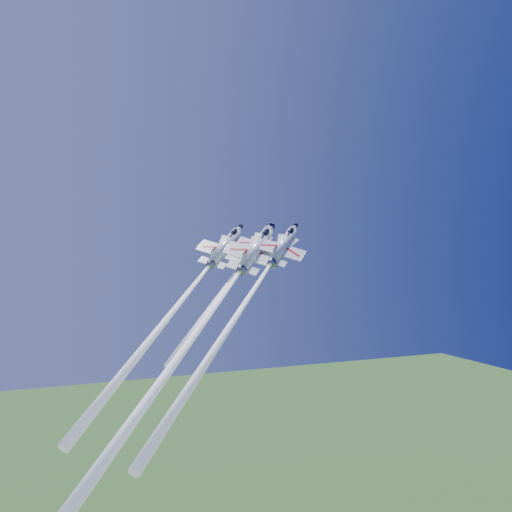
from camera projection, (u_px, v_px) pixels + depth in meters
name	position (u px, v px, depth m)	size (l,w,h in m)	color
jet_lead	(232.00, 279.00, 104.51)	(22.60, 26.70, 29.03)	white
jet_left	(178.00, 305.00, 98.05)	(29.09, 35.29, 38.81)	white
jet_right	(240.00, 311.00, 91.53)	(29.12, 35.72, 39.48)	white
jet_slot	(198.00, 329.00, 88.76)	(34.03, 41.75, 46.14)	white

